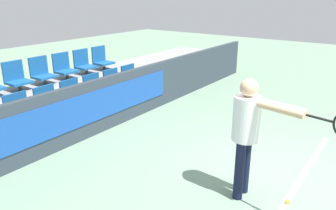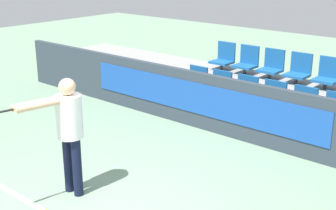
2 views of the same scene
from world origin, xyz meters
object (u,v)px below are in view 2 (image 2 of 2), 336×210
(stadium_chair_1, at_px, (219,88))
(stadium_chair_9, at_px, (299,70))
(stadium_chair_3, at_px, (272,99))
(stadium_chair_4, at_px, (302,106))
(stadium_chair_6, at_px, (224,58))
(stadium_chair_8, at_px, (272,66))
(stadium_chair_7, at_px, (247,61))
(stadium_chair_5, at_px, (335,113))
(stadium_chair_0, at_px, (196,83))
(stadium_chair_2, at_px, (245,93))
(stadium_chair_10, at_px, (328,75))
(tennis_player, at_px, (66,124))

(stadium_chair_1, height_order, stadium_chair_9, stadium_chair_9)
(stadium_chair_3, xyz_separation_m, stadium_chair_4, (0.59, 0.00, 0.00))
(stadium_chair_6, height_order, stadium_chair_8, same)
(stadium_chair_7, bearing_deg, stadium_chair_3, -40.61)
(stadium_chair_1, relative_size, stadium_chair_5, 1.00)
(stadium_chair_0, bearing_deg, stadium_chair_5, 0.00)
(stadium_chair_4, distance_m, stadium_chair_9, 1.23)
(stadium_chair_2, bearing_deg, stadium_chair_10, 40.61)
(stadium_chair_6, bearing_deg, tennis_player, -80.38)
(stadium_chair_9, distance_m, tennis_player, 5.08)
(stadium_chair_5, bearing_deg, stadium_chair_9, 139.39)
(stadium_chair_1, bearing_deg, stadium_chair_0, 180.00)
(stadium_chair_0, xyz_separation_m, stadium_chair_1, (0.59, 0.00, 0.00))
(stadium_chair_7, distance_m, tennis_player, 5.00)
(stadium_chair_0, xyz_separation_m, stadium_chair_9, (1.78, 1.02, 0.36))
(stadium_chair_1, bearing_deg, stadium_chair_10, 29.75)
(stadium_chair_3, xyz_separation_m, stadium_chair_9, (0.00, 1.02, 0.36))
(stadium_chair_9, bearing_deg, tennis_player, -100.60)
(stadium_chair_5, height_order, stadium_chair_6, stadium_chair_6)
(stadium_chair_9, bearing_deg, stadium_chair_3, -90.00)
(stadium_chair_6, bearing_deg, stadium_chair_1, -59.75)
(stadium_chair_5, bearing_deg, stadium_chair_1, 180.00)
(stadium_chair_3, bearing_deg, stadium_chair_6, 150.25)
(stadium_chair_3, relative_size, stadium_chair_9, 1.00)
(stadium_chair_0, relative_size, stadium_chair_2, 1.00)
(stadium_chair_6, distance_m, stadium_chair_10, 2.37)
(stadium_chair_1, xyz_separation_m, stadium_chair_9, (1.19, 1.02, 0.36))
(stadium_chair_2, bearing_deg, stadium_chair_4, 0.00)
(stadium_chair_2, bearing_deg, stadium_chair_0, 180.00)
(stadium_chair_6, relative_size, tennis_player, 0.36)
(stadium_chair_0, relative_size, stadium_chair_8, 1.00)
(stadium_chair_3, height_order, stadium_chair_6, stadium_chair_6)
(stadium_chair_9, relative_size, stadium_chair_10, 1.00)
(stadium_chair_6, relative_size, stadium_chair_9, 1.00)
(stadium_chair_7, bearing_deg, stadium_chair_0, -120.25)
(stadium_chair_5, distance_m, stadium_chair_6, 3.16)
(stadium_chair_9, bearing_deg, stadium_chair_4, -59.75)
(stadium_chair_4, distance_m, stadium_chair_7, 2.08)
(stadium_chair_3, xyz_separation_m, stadium_chair_5, (1.19, 0.00, 0.00))
(stadium_chair_3, height_order, stadium_chair_8, stadium_chair_8)
(stadium_chair_8, height_order, stadium_chair_10, same)
(stadium_chair_1, distance_m, stadium_chair_10, 2.08)
(stadium_chair_5, relative_size, stadium_chair_6, 1.00)
(stadium_chair_8, relative_size, tennis_player, 0.36)
(stadium_chair_2, distance_m, stadium_chair_5, 1.78)
(stadium_chair_3, height_order, stadium_chair_7, stadium_chair_7)
(stadium_chair_4, height_order, stadium_chair_8, stadium_chair_8)
(stadium_chair_8, bearing_deg, stadium_chair_1, -120.25)
(stadium_chair_3, relative_size, stadium_chair_8, 1.00)
(stadium_chair_3, xyz_separation_m, stadium_chair_8, (-0.59, 1.02, 0.36))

